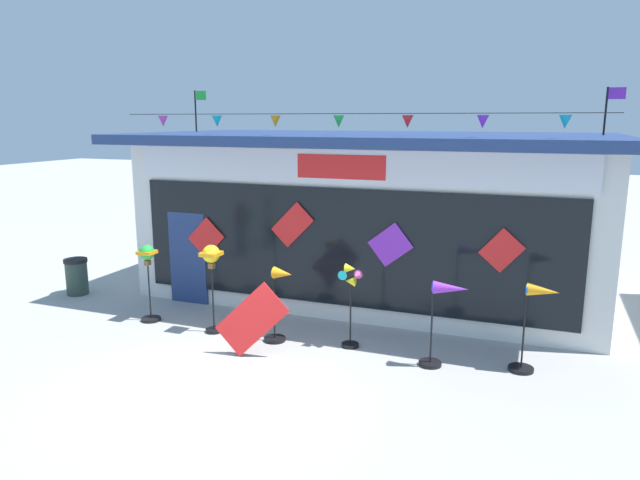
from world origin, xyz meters
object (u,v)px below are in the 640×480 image
at_px(kite_shop_building, 372,213).
at_px(trash_bin, 77,276).
at_px(wind_spinner_far_left, 148,267).
at_px(wind_spinner_right, 445,308).
at_px(display_kite_on_ground, 252,319).
at_px(wind_spinner_center_left, 279,297).
at_px(wind_spinner_far_right, 535,316).
at_px(wind_spinner_left, 212,264).
at_px(wind_spinner_center_right, 350,292).

height_order(kite_shop_building, trash_bin, kite_shop_building).
relative_size(wind_spinner_far_left, wind_spinner_right, 1.07).
bearing_deg(trash_bin, display_kite_on_ground, -17.79).
xyz_separation_m(wind_spinner_center_left, wind_spinner_far_right, (4.29, 0.25, 0.10)).
relative_size(wind_spinner_far_left, trash_bin, 1.86).
relative_size(wind_spinner_left, wind_spinner_far_right, 1.15).
relative_size(wind_spinner_far_right, display_kite_on_ground, 1.22).
distance_m(wind_spinner_right, display_kite_on_ground, 3.19).
bearing_deg(display_kite_on_ground, trash_bin, 162.21).
relative_size(wind_spinner_center_right, trash_bin, 1.83).
height_order(kite_shop_building, wind_spinner_center_right, kite_shop_building).
height_order(wind_spinner_left, trash_bin, wind_spinner_left).
bearing_deg(wind_spinner_far_right, wind_spinner_center_left, -176.73).
bearing_deg(wind_spinner_left, kite_shop_building, 60.42).
relative_size(wind_spinner_center_right, wind_spinner_far_right, 1.04).
bearing_deg(wind_spinner_center_left, wind_spinner_center_right, 8.87).
xyz_separation_m(wind_spinner_far_left, wind_spinner_far_right, (7.17, 0.15, -0.17)).
relative_size(wind_spinner_left, trash_bin, 2.02).
bearing_deg(wind_spinner_far_right, display_kite_on_ground, -167.43).
distance_m(wind_spinner_center_left, display_kite_on_ground, 0.79).
bearing_deg(wind_spinner_center_right, wind_spinner_left, -175.63).
bearing_deg(wind_spinner_far_left, wind_spinner_center_left, -1.80).
bearing_deg(wind_spinner_center_left, wind_spinner_right, -1.30).
bearing_deg(trash_bin, wind_spinner_far_right, -4.31).
distance_m(wind_spinner_far_left, wind_spinner_far_right, 7.17).
relative_size(wind_spinner_right, display_kite_on_ground, 1.21).
distance_m(wind_spinner_far_left, wind_spinner_right, 5.81).
bearing_deg(wind_spinner_far_left, wind_spinner_right, -1.55).
relative_size(wind_spinner_far_left, wind_spinner_center_right, 1.02).
distance_m(wind_spinner_center_right, wind_spinner_far_right, 3.03).
bearing_deg(kite_shop_building, display_kite_on_ground, -100.95).
height_order(trash_bin, display_kite_on_ground, display_kite_on_ground).
bearing_deg(wind_spinner_center_left, wind_spinner_left, -179.82).
xyz_separation_m(wind_spinner_far_right, display_kite_on_ground, (-4.45, -0.99, -0.29)).
height_order(kite_shop_building, wind_spinner_left, kite_shop_building).
distance_m(wind_spinner_left, wind_spinner_right, 4.31).
bearing_deg(wind_spinner_far_right, wind_spinner_far_left, -178.77).
bearing_deg(wind_spinner_left, display_kite_on_ground, -31.69).
bearing_deg(wind_spinner_far_left, kite_shop_building, 44.64).
xyz_separation_m(wind_spinner_far_left, wind_spinner_left, (1.51, -0.09, 0.22)).
relative_size(kite_shop_building, wind_spinner_far_left, 6.51).
xyz_separation_m(wind_spinner_left, trash_bin, (-4.21, 0.99, -0.90)).
bearing_deg(wind_spinner_right, wind_spinner_left, 179.17).
distance_m(wind_spinner_left, display_kite_on_ground, 1.57).
xyz_separation_m(kite_shop_building, wind_spinner_center_right, (0.59, -3.40, -0.83)).
bearing_deg(wind_spinner_center_left, trash_bin, 169.96).
height_order(wind_spinner_left, wind_spinner_right, wind_spinner_left).
xyz_separation_m(wind_spinner_right, display_kite_on_ground, (-3.10, -0.68, -0.36)).
bearing_deg(display_kite_on_ground, wind_spinner_right, 12.43).
distance_m(kite_shop_building, wind_spinner_center_left, 3.80).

